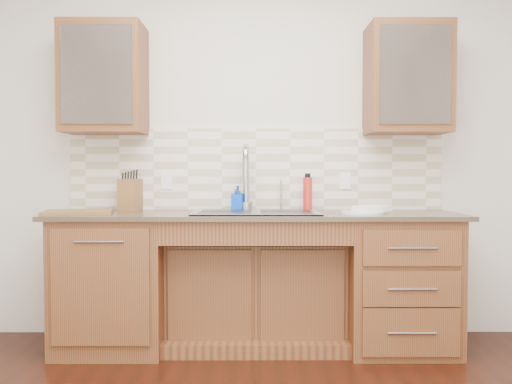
{
  "coord_description": "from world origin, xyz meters",
  "views": [
    {
      "loc": [
        -0.01,
        -1.9,
        1.17
      ],
      "look_at": [
        0.0,
        1.4,
        1.05
      ],
      "focal_mm": 35.0,
      "sensor_mm": 36.0,
      "label": 1
    }
  ],
  "objects_px": {
    "soap_bottle": "(238,198)",
    "water_bottle": "(308,194)",
    "knife_block": "(131,195)",
    "plate": "(362,212)",
    "cutting_board": "(78,212)"
  },
  "relations": [
    {
      "from": "plate",
      "to": "soap_bottle",
      "type": "bearing_deg",
      "value": 160.59
    },
    {
      "from": "soap_bottle",
      "to": "plate",
      "type": "xyz_separation_m",
      "value": [
        0.82,
        -0.29,
        -0.08
      ]
    },
    {
      "from": "plate",
      "to": "cutting_board",
      "type": "relative_size",
      "value": 0.65
    },
    {
      "from": "cutting_board",
      "to": "soap_bottle",
      "type": "bearing_deg",
      "value": 14.02
    },
    {
      "from": "soap_bottle",
      "to": "cutting_board",
      "type": "bearing_deg",
      "value": -154.53
    },
    {
      "from": "water_bottle",
      "to": "plate",
      "type": "xyz_separation_m",
      "value": [
        0.33,
        -0.26,
        -0.11
      ]
    },
    {
      "from": "soap_bottle",
      "to": "water_bottle",
      "type": "height_order",
      "value": "water_bottle"
    },
    {
      "from": "plate",
      "to": "knife_block",
      "type": "xyz_separation_m",
      "value": [
        -1.59,
        0.32,
        0.1
      ]
    },
    {
      "from": "soap_bottle",
      "to": "water_bottle",
      "type": "relative_size",
      "value": 0.75
    },
    {
      "from": "knife_block",
      "to": "plate",
      "type": "bearing_deg",
      "value": -3.21
    },
    {
      "from": "cutting_board",
      "to": "knife_block",
      "type": "bearing_deg",
      "value": 45.94
    },
    {
      "from": "soap_bottle",
      "to": "knife_block",
      "type": "distance_m",
      "value": 0.77
    },
    {
      "from": "soap_bottle",
      "to": "knife_block",
      "type": "bearing_deg",
      "value": -170.62
    },
    {
      "from": "soap_bottle",
      "to": "plate",
      "type": "relative_size",
      "value": 0.61
    },
    {
      "from": "soap_bottle",
      "to": "water_bottle",
      "type": "xyz_separation_m",
      "value": [
        0.49,
        -0.03,
        0.03
      ]
    }
  ]
}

